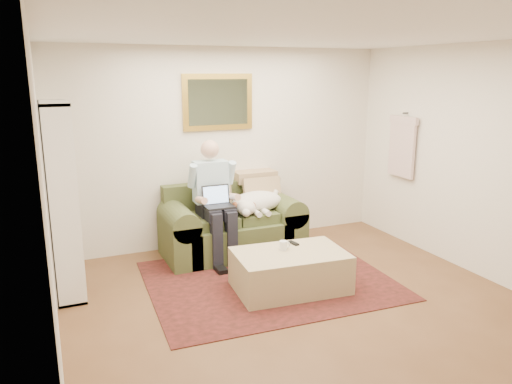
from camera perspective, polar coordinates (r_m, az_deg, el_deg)
room_shell at (r=4.74m, az=5.34°, el=1.57°), size 4.51×5.00×2.61m
rug at (r=5.68m, az=1.46°, el=-10.03°), size 2.72×2.22×0.01m
sofa at (r=6.43m, az=-2.79°, el=-4.36°), size 1.75×0.89×1.05m
seated_man at (r=6.08m, az=-4.62°, el=-1.18°), size 0.58×0.82×1.47m
laptop at (r=6.01m, az=-4.42°, el=-1.01°), size 0.34×0.27×0.25m
sleeping_dog at (r=6.36m, az=0.11°, el=-1.09°), size 0.72×0.45×0.27m
ottoman at (r=5.40m, az=3.90°, el=-8.98°), size 1.22×0.83×0.42m
coffee_mug at (r=5.36m, az=3.14°, el=-6.13°), size 0.08×0.08×0.10m
tv_remote at (r=5.57m, az=4.31°, el=-5.84°), size 0.07×0.16×0.02m
bookshelf at (r=5.46m, az=-21.27°, el=-0.93°), size 0.28×0.80×2.00m
wall_mirror at (r=6.55m, az=-4.36°, el=10.21°), size 0.94×0.04×0.72m
hanging_shirt at (r=6.97m, az=16.36°, el=5.36°), size 0.06×0.52×0.90m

